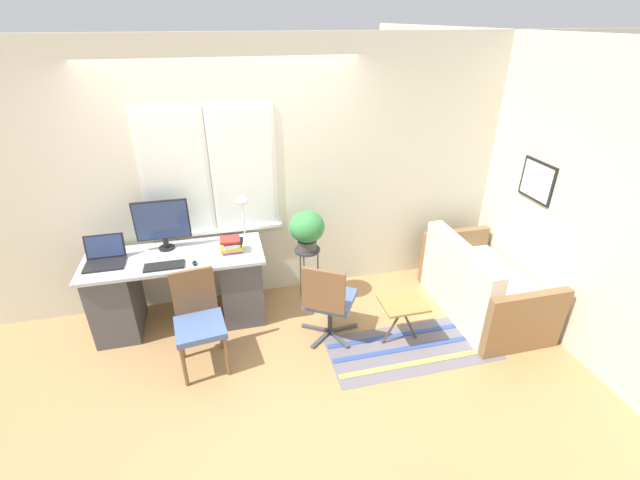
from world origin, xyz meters
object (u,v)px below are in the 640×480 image
object	(u,v)px
monitor	(162,223)
potted_plant	(307,228)
laptop	(105,258)
couch_loveseat	(480,288)
plant_stand	(307,256)
folding_stool	(403,306)
keyboard	(164,266)
desk_lamp	(243,207)
office_chair_swivel	(328,300)
book_stack	(231,245)
desk_chair_wooden	(198,319)
mouse	(195,263)

from	to	relation	value
monitor	potted_plant	size ratio (longest dim) A/B	1.21
laptop	couch_loveseat	xyz separation A→B (m)	(3.65, -0.56, -0.55)
plant_stand	folding_stool	bearing A→B (deg)	-48.92
keyboard	couch_loveseat	size ratio (longest dim) A/B	0.26
potted_plant	desk_lamp	bearing A→B (deg)	168.75
monitor	office_chair_swivel	xyz separation A→B (m)	(1.45, -0.77, -0.61)
potted_plant	couch_loveseat	bearing A→B (deg)	-18.51
office_chair_swivel	couch_loveseat	distance (m)	1.68
book_stack	potted_plant	distance (m)	0.77
monitor	keyboard	world-z (taller)	monitor
plant_stand	folding_stool	xyz separation A→B (m)	(0.73, -0.84, -0.18)
laptop	monitor	xyz separation A→B (m)	(0.53, 0.16, 0.23)
keyboard	couch_loveseat	distance (m)	3.18
desk_lamp	folding_stool	xyz separation A→B (m)	(1.35, -0.96, -0.74)
desk_lamp	desk_chair_wooden	xyz separation A→B (m)	(-0.50, -0.80, -0.67)
monitor	folding_stool	distance (m)	2.42
desk_chair_wooden	folding_stool	distance (m)	1.86
monitor	desk_chair_wooden	bearing A→B (deg)	-71.77
folding_stool	monitor	bearing A→B (deg)	155.11
couch_loveseat	desk_chair_wooden	bearing A→B (deg)	91.95
laptop	office_chair_swivel	distance (m)	2.11
mouse	office_chair_swivel	size ratio (longest dim) A/B	0.08
folding_stool	laptop	bearing A→B (deg)	162.75
keyboard	desk_chair_wooden	world-z (taller)	desk_chair_wooden
laptop	desk_chair_wooden	world-z (taller)	laptop
desk_lamp	monitor	bearing A→B (deg)	178.46
couch_loveseat	plant_stand	xyz separation A→B (m)	(-1.73, 0.58, 0.30)
couch_loveseat	monitor	bearing A→B (deg)	76.95
desk_chair_wooden	potted_plant	distance (m)	1.37
couch_loveseat	folding_stool	bearing A→B (deg)	104.55
desk_chair_wooden	folding_stool	size ratio (longest dim) A/B	1.95
laptop	desk_chair_wooden	xyz separation A→B (m)	(0.80, -0.66, -0.35)
monitor	folding_stool	world-z (taller)	monitor
office_chair_swivel	monitor	bearing A→B (deg)	3.76
desk_chair_wooden	keyboard	bearing A→B (deg)	113.40
laptop	office_chair_swivel	size ratio (longest dim) A/B	0.41
monitor	mouse	distance (m)	0.54
keyboard	office_chair_swivel	world-z (taller)	office_chair_swivel
laptop	plant_stand	distance (m)	1.93
folding_stool	book_stack	bearing A→B (deg)	153.16
desk_lamp	office_chair_swivel	xyz separation A→B (m)	(0.68, -0.75, -0.70)
monitor	desk_lamp	bearing A→B (deg)	-1.54
office_chair_swivel	folding_stool	world-z (taller)	office_chair_swivel
desk_chair_wooden	plant_stand	size ratio (longest dim) A/B	1.35
desk_chair_wooden	office_chair_swivel	size ratio (longest dim) A/B	1.04
book_stack	desk_lamp	bearing A→B (deg)	53.80
mouse	potted_plant	bearing A→B (deg)	12.29
keyboard	plant_stand	xyz separation A→B (m)	(1.39, 0.22, -0.20)
laptop	mouse	bearing A→B (deg)	-15.73
laptop	couch_loveseat	world-z (taller)	laptop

